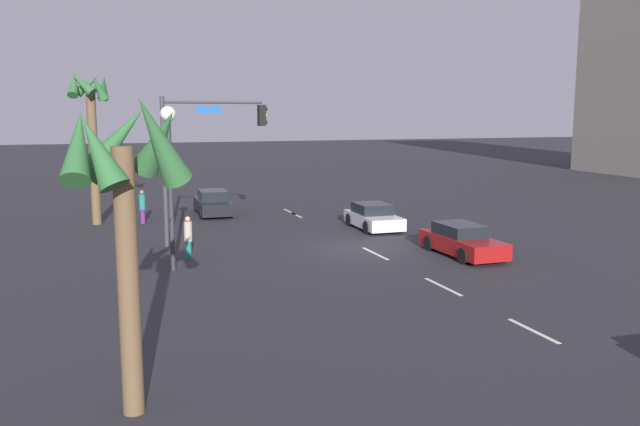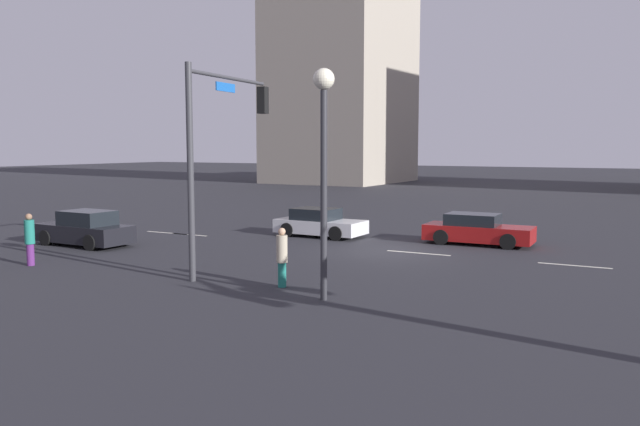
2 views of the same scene
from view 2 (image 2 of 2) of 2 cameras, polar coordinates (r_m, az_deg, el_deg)
ground_plane at (r=25.24m, az=6.17°, el=-3.38°), size 220.00×220.00×0.00m
lane_stripe_2 at (r=23.66m, az=21.80°, el=-4.39°), size 2.40×0.14×0.01m
lane_stripe_3 at (r=24.83m, az=8.77°, el=-3.56°), size 2.54×0.14×0.01m
lane_stripe_4 at (r=30.24m, az=-11.60°, el=-1.91°), size 1.96×0.14×0.01m
lane_stripe_5 at (r=31.10m, az=-13.50°, el=-1.74°), size 2.45×0.14×0.01m
car_0 at (r=29.08m, az=-0.06°, el=-0.93°), size 4.10×2.04×1.28m
car_1 at (r=28.12m, az=-20.30°, el=-1.39°), size 4.37×1.96×1.46m
car_3 at (r=27.47m, az=13.88°, el=-1.49°), size 4.41×1.85×1.29m
traffic_signal at (r=20.76m, az=-9.07°, el=6.83°), size 0.54×4.84×6.56m
streetlamp at (r=16.69m, az=0.34°, el=6.63°), size 0.56×0.56×6.10m
pedestrian_0 at (r=18.56m, az=-3.42°, el=-3.84°), size 0.35×0.35×1.74m
pedestrian_1 at (r=24.05m, az=-24.53°, el=-2.04°), size 0.34×0.34×1.80m
building_1 at (r=74.97m, az=1.92°, el=12.84°), size 13.65×15.79×26.15m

